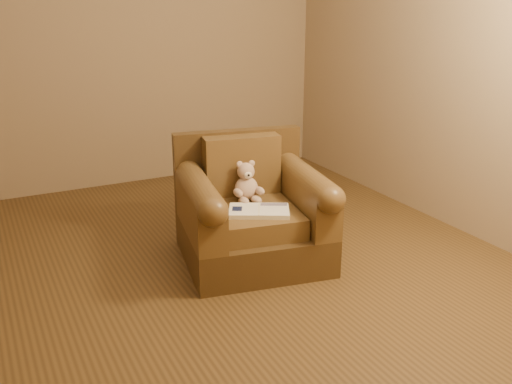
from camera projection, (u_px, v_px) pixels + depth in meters
name	position (u px, v px, depth m)	size (l,w,h in m)	color
floor	(200.00, 267.00, 3.74)	(4.00, 4.00, 0.00)	brown
armchair	(251.00, 214.00, 3.79)	(1.04, 1.00, 0.81)	#463017
teddy_bear	(247.00, 186.00, 3.80)	(0.20, 0.23, 0.28)	tan
guidebook	(259.00, 211.00, 3.60)	(0.44, 0.38, 0.03)	beige
side_table	(252.00, 182.00, 4.57)	(0.36, 0.36, 0.50)	gold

